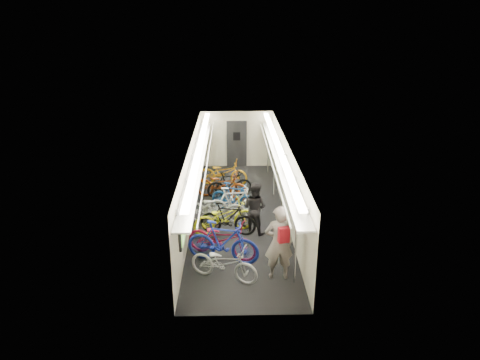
{
  "coord_description": "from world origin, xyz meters",
  "views": [
    {
      "loc": [
        -0.26,
        -12.59,
        6.01
      ],
      "look_at": [
        0.03,
        0.22,
        1.15
      ],
      "focal_mm": 32.0,
      "sensor_mm": 36.0,
      "label": 1
    }
  ],
  "objects_px": {
    "passenger_near": "(279,243)",
    "backpack": "(284,235)",
    "bicycle_1": "(223,242)",
    "passenger_mid": "(254,208)",
    "bicycle_0": "(224,263)"
  },
  "relations": [
    {
      "from": "passenger_near",
      "to": "passenger_mid",
      "type": "distance_m",
      "value": 2.45
    },
    {
      "from": "bicycle_1",
      "to": "passenger_mid",
      "type": "xyz_separation_m",
      "value": [
        0.91,
        1.66,
        0.21
      ]
    },
    {
      "from": "passenger_near",
      "to": "backpack",
      "type": "relative_size",
      "value": 5.04
    },
    {
      "from": "bicycle_0",
      "to": "passenger_mid",
      "type": "distance_m",
      "value": 2.63
    },
    {
      "from": "passenger_near",
      "to": "backpack",
      "type": "xyz_separation_m",
      "value": [
        0.08,
        -0.2,
        0.32
      ]
    },
    {
      "from": "bicycle_0",
      "to": "backpack",
      "type": "relative_size",
      "value": 4.59
    },
    {
      "from": "bicycle_0",
      "to": "backpack",
      "type": "height_order",
      "value": "backpack"
    },
    {
      "from": "bicycle_1",
      "to": "passenger_mid",
      "type": "bearing_deg",
      "value": -13.53
    },
    {
      "from": "bicycle_1",
      "to": "bicycle_0",
      "type": "bearing_deg",
      "value": -162.27
    },
    {
      "from": "bicycle_1",
      "to": "passenger_mid",
      "type": "distance_m",
      "value": 1.9
    },
    {
      "from": "backpack",
      "to": "passenger_near",
      "type": "bearing_deg",
      "value": 97.82
    },
    {
      "from": "bicycle_1",
      "to": "backpack",
      "type": "distance_m",
      "value": 1.86
    },
    {
      "from": "passenger_mid",
      "to": "passenger_near",
      "type": "bearing_deg",
      "value": 131.8
    },
    {
      "from": "bicycle_0",
      "to": "bicycle_1",
      "type": "bearing_deg",
      "value": 24.96
    },
    {
      "from": "passenger_mid",
      "to": "backpack",
      "type": "height_order",
      "value": "passenger_mid"
    }
  ]
}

